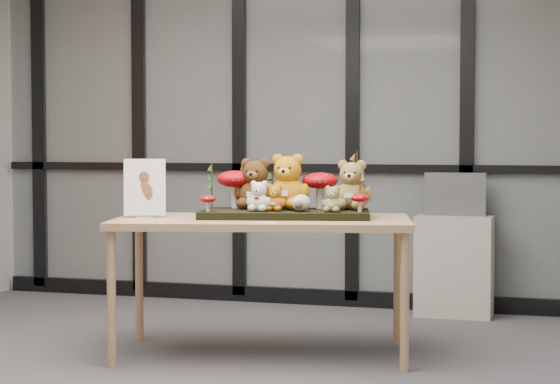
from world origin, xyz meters
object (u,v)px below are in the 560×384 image
(cabinet, at_px, (454,266))
(bear_white_bow, at_px, (259,194))
(plush_cream_hedgehog, at_px, (301,202))
(mushroom_back_right, at_px, (320,189))
(mushroom_front_right, at_px, (360,202))
(bear_brown_medium, at_px, (255,181))
(display_table, at_px, (262,229))
(bear_beige_small, at_px, (333,198))
(sign_holder, at_px, (145,190))
(mushroom_front_left, at_px, (208,203))
(monitor, at_px, (455,194))
(bear_small_yellow, at_px, (275,196))
(bear_pooh_yellow, at_px, (288,179))
(mushroom_back_left, at_px, (235,187))
(bear_tan_back, at_px, (352,182))
(diorama_tray, at_px, (285,214))

(cabinet, bearing_deg, bear_white_bow, -119.10)
(plush_cream_hedgehog, height_order, mushroom_back_right, mushroom_back_right)
(mushroom_front_right, bearing_deg, plush_cream_hedgehog, -169.54)
(bear_brown_medium, bearing_deg, plush_cream_hedgehog, -36.46)
(display_table, relative_size, bear_white_bow, 9.53)
(plush_cream_hedgehog, relative_size, mushroom_front_right, 0.95)
(bear_beige_small, height_order, sign_holder, sign_holder)
(display_table, height_order, bear_white_bow, bear_white_bow)
(mushroom_front_left, height_order, monitor, monitor)
(monitor, bearing_deg, plush_cream_hedgehog, -112.84)
(display_table, relative_size, mushroom_front_left, 17.82)
(bear_small_yellow, relative_size, monitor, 0.39)
(bear_pooh_yellow, distance_m, mushroom_front_left, 0.52)
(bear_pooh_yellow, xyz_separation_m, mushroom_back_right, (0.17, 0.10, -0.06))
(bear_brown_medium, bearing_deg, display_table, -72.32)
(bear_beige_small, height_order, mushroom_back_left, mushroom_back_left)
(mushroom_front_right, bearing_deg, bear_tan_back, 116.09)
(bear_small_yellow, distance_m, bear_beige_small, 0.34)
(diorama_tray, xyz_separation_m, bear_beige_small, (0.31, -0.06, 0.11))
(diorama_tray, distance_m, mushroom_front_left, 0.47)
(bear_tan_back, distance_m, mushroom_back_right, 0.21)
(mushroom_back_left, bearing_deg, sign_holder, -144.72)
(bear_white_bow, relative_size, cabinet, 0.27)
(mushroom_front_left, distance_m, mushroom_front_right, 0.88)
(mushroom_front_left, relative_size, sign_holder, 0.30)
(bear_tan_back, height_order, cabinet, bear_tan_back)
(mushroom_front_right, bearing_deg, mushroom_back_left, 172.31)
(mushroom_front_right, xyz_separation_m, sign_holder, (-1.25, -0.21, 0.06))
(monitor, bearing_deg, mushroom_front_right, -102.74)
(bear_beige_small, height_order, mushroom_front_right, bear_beige_small)
(mushroom_back_right, relative_size, monitor, 0.55)
(mushroom_back_left, bearing_deg, bear_pooh_yellow, -0.64)
(bear_tan_back, height_order, bear_white_bow, bear_tan_back)
(plush_cream_hedgehog, distance_m, monitor, 1.78)
(diorama_tray, xyz_separation_m, bear_pooh_yellow, (-0.01, 0.09, 0.20))
(mushroom_back_left, distance_m, cabinet, 1.95)
(bear_beige_small, distance_m, monitor, 1.71)
(bear_brown_medium, height_order, monitor, bear_brown_medium)
(bear_brown_medium, xyz_separation_m, mushroom_back_left, (-0.14, 0.03, -0.04))
(bear_small_yellow, distance_m, cabinet, 1.93)
(mushroom_front_right, bearing_deg, monitor, 77.26)
(bear_beige_small, relative_size, sign_holder, 0.49)
(bear_beige_small, xyz_separation_m, cabinet, (0.51, 1.61, -0.57))
(bear_pooh_yellow, bearing_deg, diorama_tray, -97.11)
(bear_beige_small, distance_m, cabinet, 1.78)
(bear_brown_medium, xyz_separation_m, bear_tan_back, (0.57, 0.09, -0.00))
(bear_white_bow, bearing_deg, diorama_tray, 33.53)
(mushroom_back_left, bearing_deg, display_table, -38.79)
(display_table, relative_size, mushroom_back_left, 7.37)
(bear_pooh_yellow, relative_size, bear_small_yellow, 2.13)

